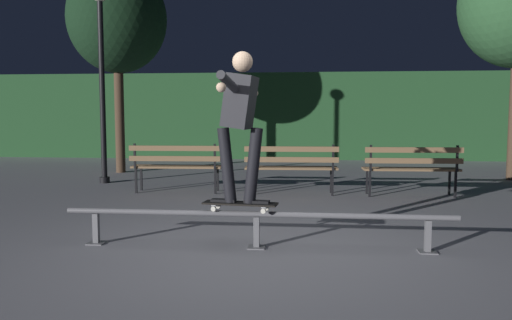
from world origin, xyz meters
name	(u,v)px	position (x,y,z in m)	size (l,w,h in m)	color
ground_plane	(255,252)	(0.00, 0.00, 0.00)	(90.00, 90.00, 0.00)	gray
hedge_backdrop	(291,116)	(0.00, 10.95, 1.31)	(24.00, 1.20, 2.63)	#234C28
grind_rail	(256,219)	(0.00, 0.16, 0.30)	(4.10, 0.18, 0.39)	slate
skateboard	(240,204)	(-0.17, 0.16, 0.46)	(0.80, 0.29, 0.09)	black
skateboarder	(240,114)	(-0.17, 0.16, 1.40)	(0.63, 1.40, 1.56)	black
park_bench_leftmost	(176,163)	(-1.78, 3.68, 0.54)	(1.61, 0.47, 0.88)	black
park_bench_left_center	(291,164)	(0.25, 3.68, 0.54)	(1.61, 0.47, 0.88)	black
park_bench_right_center	(412,165)	(2.28, 3.68, 0.54)	(1.61, 0.47, 0.88)	black
tree_far_left	(117,20)	(-3.90, 6.62, 3.57)	(2.28, 2.28, 4.85)	#4C3828
lamp_post_left	(101,59)	(-3.56, 4.80, 2.48)	(0.32, 0.32, 3.90)	black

